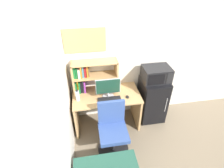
{
  "coord_description": "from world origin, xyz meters",
  "views": [
    {
      "loc": [
        -1.26,
        -2.87,
        2.75
      ],
      "look_at": [
        -0.83,
        -0.37,
        1.01
      ],
      "focal_mm": 28.09,
      "sensor_mm": 36.0,
      "label": 1
    }
  ],
  "objects_px": {
    "keyboard": "(109,99)",
    "desk_chair": "(113,132)",
    "computer_mouse": "(127,97)",
    "hutch_bookshelf": "(88,75)",
    "monitor": "(108,88)",
    "wall_corkboard": "(85,40)",
    "water_bottle": "(77,96)",
    "mini_fridge": "(152,99)",
    "microwave": "(156,74)"
  },
  "relations": [
    {
      "from": "mini_fridge",
      "to": "microwave",
      "type": "distance_m",
      "value": 0.6
    },
    {
      "from": "microwave",
      "to": "wall_corkboard",
      "type": "height_order",
      "value": "wall_corkboard"
    },
    {
      "from": "water_bottle",
      "to": "wall_corkboard",
      "type": "distance_m",
      "value": 0.95
    },
    {
      "from": "keyboard",
      "to": "desk_chair",
      "type": "xyz_separation_m",
      "value": [
        -0.01,
        -0.42,
        -0.36
      ]
    },
    {
      "from": "water_bottle",
      "to": "wall_corkboard",
      "type": "height_order",
      "value": "wall_corkboard"
    },
    {
      "from": "computer_mouse",
      "to": "hutch_bookshelf",
      "type": "bearing_deg",
      "value": 152.18
    },
    {
      "from": "hutch_bookshelf",
      "to": "water_bottle",
      "type": "xyz_separation_m",
      "value": [
        -0.21,
        -0.27,
        -0.22
      ]
    },
    {
      "from": "computer_mouse",
      "to": "desk_chair",
      "type": "bearing_deg",
      "value": -128.79
    },
    {
      "from": "hutch_bookshelf",
      "to": "monitor",
      "type": "xyz_separation_m",
      "value": [
        0.33,
        -0.27,
        -0.13
      ]
    },
    {
      "from": "computer_mouse",
      "to": "monitor",
      "type": "bearing_deg",
      "value": 166.22
    },
    {
      "from": "hutch_bookshelf",
      "to": "keyboard",
      "type": "distance_m",
      "value": 0.59
    },
    {
      "from": "monitor",
      "to": "wall_corkboard",
      "type": "xyz_separation_m",
      "value": [
        -0.33,
        0.39,
        0.74
      ]
    },
    {
      "from": "computer_mouse",
      "to": "water_bottle",
      "type": "relative_size",
      "value": 0.4
    },
    {
      "from": "monitor",
      "to": "mini_fridge",
      "type": "distance_m",
      "value": 1.05
    },
    {
      "from": "microwave",
      "to": "desk_chair",
      "type": "relative_size",
      "value": 0.53
    },
    {
      "from": "keyboard",
      "to": "computer_mouse",
      "type": "distance_m",
      "value": 0.33
    },
    {
      "from": "hutch_bookshelf",
      "to": "keyboard",
      "type": "bearing_deg",
      "value": -47.15
    },
    {
      "from": "wall_corkboard",
      "to": "monitor",
      "type": "bearing_deg",
      "value": -49.57
    },
    {
      "from": "keyboard",
      "to": "water_bottle",
      "type": "relative_size",
      "value": 1.89
    },
    {
      "from": "computer_mouse",
      "to": "microwave",
      "type": "xyz_separation_m",
      "value": [
        0.58,
        0.21,
        0.3
      ]
    },
    {
      "from": "water_bottle",
      "to": "desk_chair",
      "type": "distance_m",
      "value": 0.87
    },
    {
      "from": "mini_fridge",
      "to": "hutch_bookshelf",
      "type": "bearing_deg",
      "value": 173.23
    },
    {
      "from": "wall_corkboard",
      "to": "desk_chair",
      "type": "bearing_deg",
      "value": -70.18
    },
    {
      "from": "water_bottle",
      "to": "microwave",
      "type": "relative_size",
      "value": 0.43
    },
    {
      "from": "keyboard",
      "to": "wall_corkboard",
      "type": "height_order",
      "value": "wall_corkboard"
    },
    {
      "from": "wall_corkboard",
      "to": "keyboard",
      "type": "bearing_deg",
      "value": -55.03
    },
    {
      "from": "monitor",
      "to": "water_bottle",
      "type": "relative_size",
      "value": 2.03
    },
    {
      "from": "water_bottle",
      "to": "desk_chair",
      "type": "height_order",
      "value": "water_bottle"
    },
    {
      "from": "water_bottle",
      "to": "desk_chair",
      "type": "xyz_separation_m",
      "value": [
        0.54,
        -0.51,
        -0.46
      ]
    },
    {
      "from": "computer_mouse",
      "to": "desk_chair",
      "type": "distance_m",
      "value": 0.66
    },
    {
      "from": "hutch_bookshelf",
      "to": "desk_chair",
      "type": "distance_m",
      "value": 1.09
    },
    {
      "from": "monitor",
      "to": "mini_fridge",
      "type": "height_order",
      "value": "monitor"
    },
    {
      "from": "keyboard",
      "to": "desk_chair",
      "type": "bearing_deg",
      "value": -91.77
    },
    {
      "from": "water_bottle",
      "to": "microwave",
      "type": "height_order",
      "value": "microwave"
    },
    {
      "from": "monitor",
      "to": "wall_corkboard",
      "type": "bearing_deg",
      "value": 130.43
    },
    {
      "from": "hutch_bookshelf",
      "to": "computer_mouse",
      "type": "xyz_separation_m",
      "value": [
        0.67,
        -0.35,
        -0.31
      ]
    },
    {
      "from": "desk_chair",
      "to": "wall_corkboard",
      "type": "bearing_deg",
      "value": 109.82
    },
    {
      "from": "keyboard",
      "to": "microwave",
      "type": "distance_m",
      "value": 0.99
    },
    {
      "from": "keyboard",
      "to": "mini_fridge",
      "type": "relative_size",
      "value": 0.44
    },
    {
      "from": "keyboard",
      "to": "wall_corkboard",
      "type": "bearing_deg",
      "value": 124.97
    },
    {
      "from": "computer_mouse",
      "to": "desk_chair",
      "type": "xyz_separation_m",
      "value": [
        -0.34,
        -0.43,
        -0.37
      ]
    },
    {
      "from": "water_bottle",
      "to": "mini_fridge",
      "type": "xyz_separation_m",
      "value": [
        1.46,
        0.13,
        -0.39
      ]
    },
    {
      "from": "keyboard",
      "to": "water_bottle",
      "type": "xyz_separation_m",
      "value": [
        -0.55,
        0.09,
        0.09
      ]
    },
    {
      "from": "hutch_bookshelf",
      "to": "mini_fridge",
      "type": "relative_size",
      "value": 0.88
    },
    {
      "from": "water_bottle",
      "to": "desk_chair",
      "type": "relative_size",
      "value": 0.23
    },
    {
      "from": "computer_mouse",
      "to": "keyboard",
      "type": "bearing_deg",
      "value": -178.05
    },
    {
      "from": "computer_mouse",
      "to": "water_bottle",
      "type": "bearing_deg",
      "value": 174.86
    },
    {
      "from": "keyboard",
      "to": "mini_fridge",
      "type": "height_order",
      "value": "mini_fridge"
    },
    {
      "from": "keyboard",
      "to": "mini_fridge",
      "type": "bearing_deg",
      "value": 13.28
    },
    {
      "from": "hutch_bookshelf",
      "to": "keyboard",
      "type": "relative_size",
      "value": 2.0
    }
  ]
}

